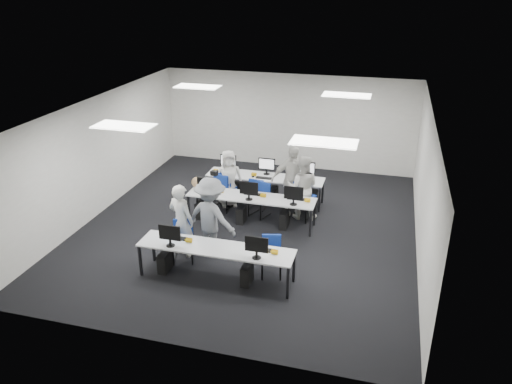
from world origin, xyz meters
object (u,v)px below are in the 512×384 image
(chair_1, at_px, (271,263))
(chair_4, at_px, (298,207))
(chair_7, at_px, (304,204))
(student_3, at_px, (292,180))
(student_2, at_px, (229,178))
(desk_mid, at_px, (251,198))
(chair_0, at_px, (184,248))
(chair_5, at_px, (225,195))
(chair_3, at_px, (260,206))
(chair_6, at_px, (259,198))
(photographer, at_px, (211,217))
(student_1, at_px, (302,187))
(desk_front, at_px, (216,249))
(student_0, at_px, (181,220))
(chair_2, at_px, (221,199))

(chair_1, height_order, chair_4, chair_4)
(chair_7, distance_m, student_3, 0.72)
(student_2, bearing_deg, chair_1, -82.70)
(chair_1, relative_size, student_2, 0.55)
(desk_mid, distance_m, chair_0, 2.32)
(chair_4, height_order, chair_5, chair_4)
(student_2, bearing_deg, chair_3, -47.79)
(chair_5, height_order, chair_6, chair_5)
(photographer, bearing_deg, chair_4, -109.29)
(chair_5, relative_size, student_3, 0.51)
(chair_0, distance_m, chair_3, 2.78)
(student_1, relative_size, photographer, 0.92)
(desk_mid, relative_size, chair_7, 3.33)
(chair_7, bearing_deg, chair_3, -146.11)
(desk_front, height_order, photographer, photographer)
(desk_mid, height_order, chair_0, chair_0)
(student_0, bearing_deg, photographer, -149.23)
(photographer, bearing_deg, desk_mid, -89.62)
(chair_0, xyz_separation_m, student_1, (2.10, 2.75, 0.55))
(desk_front, height_order, chair_1, chair_1)
(desk_front, distance_m, student_0, 1.29)
(chair_5, bearing_deg, student_3, 14.10)
(chair_4, bearing_deg, chair_5, 166.39)
(chair_2, bearing_deg, photographer, -79.47)
(desk_mid, xyz_separation_m, chair_7, (1.20, 0.83, -0.38))
(student_1, bearing_deg, chair_5, -10.05)
(chair_1, bearing_deg, chair_7, 73.09)
(chair_6, bearing_deg, chair_3, -65.61)
(chair_3, bearing_deg, chair_1, -48.88)
(chair_1, relative_size, chair_2, 0.88)
(desk_mid, distance_m, chair_6, 1.03)
(desk_mid, bearing_deg, photographer, -104.07)
(chair_0, xyz_separation_m, chair_2, (-0.05, 2.67, 0.02))
(student_1, bearing_deg, photographer, 51.25)
(chair_0, distance_m, student_0, 0.61)
(chair_0, height_order, chair_1, chair_0)
(chair_2, xyz_separation_m, chair_3, (1.09, -0.09, -0.03))
(student_1, bearing_deg, student_2, -11.53)
(desk_front, distance_m, student_1, 3.47)
(chair_2, xyz_separation_m, photographer, (0.57, -2.28, 0.61))
(student_0, bearing_deg, desk_front, 160.29)
(chair_3, bearing_deg, chair_6, 129.61)
(chair_2, bearing_deg, desk_front, -76.14)
(chair_3, bearing_deg, chair_2, -163.42)
(student_0, xyz_separation_m, student_1, (2.21, 2.53, -0.00))
(desk_front, height_order, student_1, student_1)
(chair_2, bearing_deg, student_1, -1.24)
(student_1, bearing_deg, chair_1, 82.83)
(student_0, height_order, photographer, photographer)
(student_2, bearing_deg, chair_2, -135.27)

